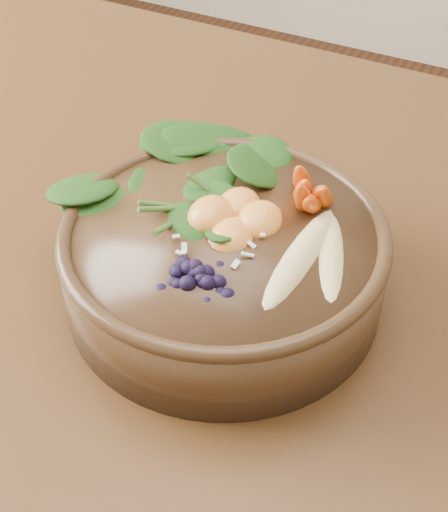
{
  "coord_description": "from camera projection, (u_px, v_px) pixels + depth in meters",
  "views": [
    {
      "loc": [
        0.25,
        -0.57,
        1.27
      ],
      "look_at": [
        0.02,
        -0.11,
        0.8
      ],
      "focal_mm": 50.0,
      "sensor_mm": 36.0,
      "label": 1
    }
  ],
  "objects": [
    {
      "name": "coconut_flakes",
      "position": [
        216.0,
        241.0,
        0.65
      ],
      "size": [
        0.1,
        0.08,
        0.01
      ],
      "primitive_type": null,
      "rotation": [
        0.0,
        0.0,
        0.03
      ],
      "color": "white",
      "rests_on": "stoneware_bowl"
    },
    {
      "name": "blueberry_pile",
      "position": [
        194.0,
        256.0,
        0.61
      ],
      "size": [
        0.15,
        0.11,
        0.04
      ],
      "primitive_type": null,
      "rotation": [
        0.0,
        0.0,
        0.03
      ],
      "color": "black",
      "rests_on": "stoneware_bowl"
    },
    {
      "name": "banana_halves",
      "position": [
        317.0,
        243.0,
        0.64
      ],
      "size": [
        0.09,
        0.18,
        0.03
      ],
      "rotation": [
        0.0,
        0.0,
        0.03
      ],
      "color": "#E0CC84",
      "rests_on": "stoneware_bowl"
    },
    {
      "name": "kale_heap",
      "position": [
        209.0,
        161.0,
        0.72
      ],
      "size": [
        0.21,
        0.19,
        0.05
      ],
      "primitive_type": null,
      "rotation": [
        0.0,
        0.0,
        0.03
      ],
      "color": "#204815",
      "rests_on": "stoneware_bowl"
    },
    {
      "name": "dining_table",
      "position": [
        255.0,
        287.0,
        0.87
      ],
      "size": [
        1.6,
        0.9,
        0.75
      ],
      "color": "#331C0C",
      "rests_on": "ground"
    },
    {
      "name": "stoneware_bowl",
      "position": [
        224.0,
        264.0,
        0.7
      ],
      "size": [
        0.32,
        0.32,
        0.08
      ],
      "primitive_type": "cylinder",
      "rotation": [
        0.0,
        0.0,
        0.03
      ],
      "color": "#4D331C",
      "rests_on": "dining_table"
    },
    {
      "name": "mandarin_cluster",
      "position": [
        235.0,
        205.0,
        0.67
      ],
      "size": [
        0.09,
        0.1,
        0.03
      ],
      "primitive_type": null,
      "rotation": [
        0.0,
        0.0,
        0.03
      ],
      "color": "orange",
      "rests_on": "stoneware_bowl"
    },
    {
      "name": "carrot_cluster",
      "position": [
        316.0,
        162.0,
        0.68
      ],
      "size": [
        0.07,
        0.07,
        0.09
      ],
      "primitive_type": null,
      "rotation": [
        0.0,
        0.0,
        0.03
      ],
      "color": "#D34A11",
      "rests_on": "stoneware_bowl"
    }
  ]
}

